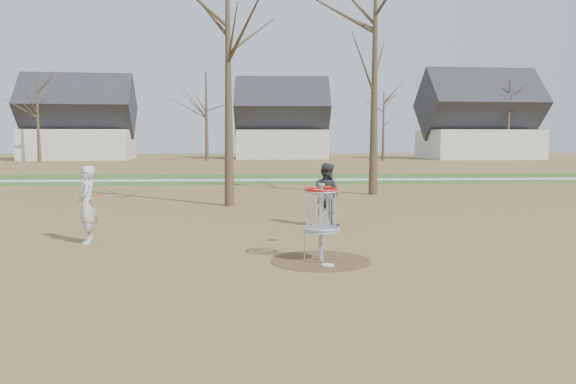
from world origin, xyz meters
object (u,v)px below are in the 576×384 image
object	(u,v)px
player_standing	(87,205)
player_throwing	(326,195)
disc_grounded	(328,265)
disc_golf_basket	(321,210)

from	to	relation	value
player_standing	player_throwing	distance (m)	5.66
player_throwing	disc_grounded	size ratio (longest dim) A/B	7.19
player_standing	player_throwing	size ratio (longest dim) A/B	1.03
player_throwing	disc_golf_basket	xyz separation A→B (m)	(-0.61, -4.04, 0.12)
disc_golf_basket	player_throwing	bearing A→B (deg)	81.45
disc_grounded	disc_golf_basket	world-z (taller)	disc_golf_basket
player_standing	disc_grounded	size ratio (longest dim) A/B	7.37
player_standing	disc_golf_basket	distance (m)	5.07
player_throwing	disc_grounded	distance (m)	4.57
disc_golf_basket	disc_grounded	bearing A→B (deg)	-81.18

